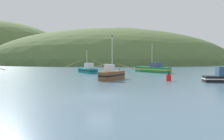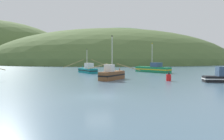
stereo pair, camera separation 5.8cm
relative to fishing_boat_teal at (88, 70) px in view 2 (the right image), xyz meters
The scene contains 7 objects.
ground_plane 33.56m from the fishing_boat_teal, 89.01° to the right, with size 600.00×600.00×0.00m, color slate.
hill_far_right 135.51m from the fishing_boat_teal, 77.38° to the left, with size 136.92×109.53×59.64m, color #386633.
hill_mid_right 116.44m from the fishing_boat_teal, 79.65° to the left, with size 183.04×146.43×51.69m, color #516B38.
fishing_boat_teal is the anchor object (origin of this frame).
fishing_boat_brown 18.05m from the fishing_boat_teal, 77.69° to the right, with size 8.24×6.11×7.50m.
fishing_boat_green 17.10m from the fishing_boat_teal, ahead, with size 7.48×10.18×7.68m.
channel_buoy 24.39m from the fishing_boat_teal, 58.76° to the right, with size 0.78×0.78×1.57m.
Camera 2 is at (-1.29, -20.02, 3.57)m, focal length 34.19 mm.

